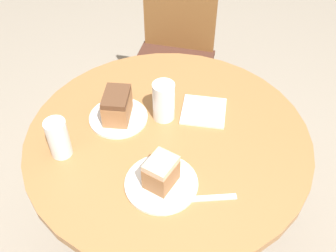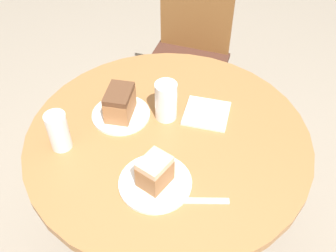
{
  "view_description": "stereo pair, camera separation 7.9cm",
  "coord_description": "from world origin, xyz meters",
  "px_view_note": "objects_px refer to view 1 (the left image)",
  "views": [
    {
      "loc": [
        0.09,
        -0.89,
        1.67
      ],
      "look_at": [
        0.0,
        0.0,
        0.78
      ],
      "focal_mm": 42.0,
      "sensor_mm": 36.0,
      "label": 1
    },
    {
      "loc": [
        0.16,
        -0.88,
        1.67
      ],
      "look_at": [
        0.0,
        0.0,
        0.78
      ],
      "focal_mm": 42.0,
      "sensor_mm": 36.0,
      "label": 2
    }
  ],
  "objects_px": {
    "cake_slice_near": "(161,172)",
    "glass_water": "(59,140)",
    "glass_lemonade": "(164,103)",
    "cake_slice_far": "(117,106)",
    "chair": "(173,59)",
    "plate_near": "(161,183)",
    "plate_far": "(119,117)"
  },
  "relations": [
    {
      "from": "cake_slice_near",
      "to": "glass_water",
      "type": "distance_m",
      "value": 0.33
    },
    {
      "from": "cake_slice_near",
      "to": "glass_lemonade",
      "type": "relative_size",
      "value": 0.81
    },
    {
      "from": "cake_slice_far",
      "to": "glass_water",
      "type": "xyz_separation_m",
      "value": [
        -0.15,
        -0.17,
        -0.0
      ]
    },
    {
      "from": "chair",
      "to": "glass_lemonade",
      "type": "relative_size",
      "value": 6.16
    },
    {
      "from": "plate_near",
      "to": "glass_water",
      "type": "distance_m",
      "value": 0.34
    },
    {
      "from": "cake_slice_near",
      "to": "glass_lemonade",
      "type": "distance_m",
      "value": 0.29
    },
    {
      "from": "plate_near",
      "to": "glass_lemonade",
      "type": "distance_m",
      "value": 0.29
    },
    {
      "from": "plate_near",
      "to": "cake_slice_far",
      "type": "bearing_deg",
      "value": 123.62
    },
    {
      "from": "chair",
      "to": "plate_near",
      "type": "relative_size",
      "value": 4.02
    },
    {
      "from": "chair",
      "to": "glass_water",
      "type": "height_order",
      "value": "glass_water"
    },
    {
      "from": "plate_far",
      "to": "cake_slice_far",
      "type": "xyz_separation_m",
      "value": [
        0.0,
        0.0,
        0.05
      ]
    },
    {
      "from": "cake_slice_far",
      "to": "glass_water",
      "type": "height_order",
      "value": "glass_water"
    },
    {
      "from": "plate_far",
      "to": "glass_lemonade",
      "type": "bearing_deg",
      "value": 9.19
    },
    {
      "from": "chair",
      "to": "plate_far",
      "type": "distance_m",
      "value": 0.82
    },
    {
      "from": "cake_slice_far",
      "to": "plate_far",
      "type": "bearing_deg",
      "value": 0.0
    },
    {
      "from": "chair",
      "to": "plate_near",
      "type": "bearing_deg",
      "value": -79.01
    },
    {
      "from": "glass_lemonade",
      "to": "plate_far",
      "type": "bearing_deg",
      "value": -170.81
    },
    {
      "from": "plate_near",
      "to": "plate_far",
      "type": "relative_size",
      "value": 1.08
    },
    {
      "from": "plate_far",
      "to": "cake_slice_far",
      "type": "height_order",
      "value": "cake_slice_far"
    },
    {
      "from": "plate_near",
      "to": "cake_slice_near",
      "type": "bearing_deg",
      "value": 180.0
    },
    {
      "from": "plate_near",
      "to": "glass_lemonade",
      "type": "bearing_deg",
      "value": 94.37
    },
    {
      "from": "glass_lemonade",
      "to": "chair",
      "type": "bearing_deg",
      "value": 92.26
    },
    {
      "from": "plate_far",
      "to": "glass_water",
      "type": "distance_m",
      "value": 0.23
    },
    {
      "from": "plate_near",
      "to": "cake_slice_near",
      "type": "height_order",
      "value": "cake_slice_near"
    },
    {
      "from": "plate_near",
      "to": "cake_slice_far",
      "type": "height_order",
      "value": "cake_slice_far"
    },
    {
      "from": "glass_water",
      "to": "cake_slice_far",
      "type": "bearing_deg",
      "value": 49.26
    },
    {
      "from": "cake_slice_far",
      "to": "plate_near",
      "type": "bearing_deg",
      "value": -56.38
    },
    {
      "from": "plate_far",
      "to": "glass_lemonade",
      "type": "relative_size",
      "value": 1.42
    },
    {
      "from": "chair",
      "to": "glass_water",
      "type": "xyz_separation_m",
      "value": [
        -0.27,
        -0.93,
        0.34
      ]
    },
    {
      "from": "plate_far",
      "to": "chair",
      "type": "bearing_deg",
      "value": 80.74
    },
    {
      "from": "glass_lemonade",
      "to": "cake_slice_far",
      "type": "bearing_deg",
      "value": -170.81
    },
    {
      "from": "plate_far",
      "to": "glass_lemonade",
      "type": "height_order",
      "value": "glass_lemonade"
    }
  ]
}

